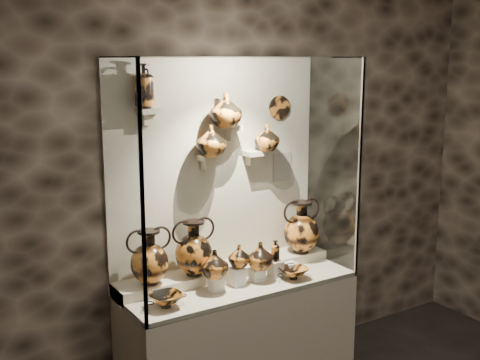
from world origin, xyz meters
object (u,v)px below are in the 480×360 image
at_px(jug_a, 215,264).
at_px(amphora_right, 301,227).
at_px(lekythos_tall, 144,83).
at_px(ovoid_vase_a, 211,141).
at_px(jug_c, 260,256).
at_px(ovoid_vase_c, 267,137).
at_px(amphora_left, 150,257).
at_px(kylix_right, 293,272).
at_px(lekythos_small, 275,249).
at_px(kylix_left, 166,299).
at_px(ovoid_vase_b, 226,110).
at_px(amphora_mid, 194,248).
at_px(jug_b, 239,256).

bearing_deg(jug_a, amphora_right, -5.74).
height_order(lekythos_tall, ovoid_vase_a, lekythos_tall).
bearing_deg(lekythos_tall, jug_c, -16.84).
xyz_separation_m(ovoid_vase_a, ovoid_vase_c, (0.48, 0.01, -0.01)).
relative_size(amphora_left, jug_c, 1.92).
bearing_deg(lekythos_tall, kylix_right, -16.97).
relative_size(lekythos_small, kylix_left, 0.64).
bearing_deg(ovoid_vase_c, ovoid_vase_b, -167.10).
distance_m(amphora_right, jug_a, 0.91).
distance_m(amphora_right, kylix_right, 0.46).
distance_m(lekythos_small, ovoid_vase_a, 0.91).
distance_m(ovoid_vase_b, ovoid_vase_c, 0.43).
bearing_deg(kylix_right, ovoid_vase_b, 154.09).
bearing_deg(amphora_right, amphora_mid, -165.04).
relative_size(kylix_right, ovoid_vase_a, 1.17).
bearing_deg(jug_a, jug_c, -17.83).
distance_m(lekythos_small, lekythos_tall, 1.50).
bearing_deg(kylix_left, jug_a, -14.16).
bearing_deg(amphora_left, jug_a, -17.38).
xyz_separation_m(amphora_left, amphora_right, (1.27, -0.01, 0.02)).
xyz_separation_m(jug_a, ovoid_vase_a, (0.12, 0.25, 0.80)).
xyz_separation_m(jug_c, ovoid_vase_a, (-0.25, 0.25, 0.81)).
bearing_deg(amphora_left, jug_b, -6.23).
bearing_deg(jug_b, amphora_left, 147.32).
distance_m(amphora_right, ovoid_vase_a, 1.05).
distance_m(jug_b, ovoid_vase_a, 0.82).
distance_m(amphora_mid, lekythos_small, 0.60).
relative_size(jug_c, ovoid_vase_b, 0.83).
bearing_deg(lekythos_small, jug_a, 163.69).
xyz_separation_m(jug_a, lekythos_tall, (-0.34, 0.29, 1.20)).
height_order(jug_c, ovoid_vase_c, ovoid_vase_c).
xyz_separation_m(lekythos_small, ovoid_vase_c, (0.09, 0.25, 0.78)).
height_order(amphora_right, kylix_right, amphora_right).
bearing_deg(amphora_mid, ovoid_vase_a, 29.13).
relative_size(amphora_mid, amphora_right, 0.96).
height_order(jug_c, lekythos_tall, lekythos_tall).
bearing_deg(ovoid_vase_a, amphora_left, 168.47).
bearing_deg(jug_c, kylix_right, -1.62).
xyz_separation_m(amphora_right, jug_b, (-0.68, -0.17, -0.07)).
bearing_deg(jug_a, jug_b, -11.22).
bearing_deg(ovoid_vase_b, jug_c, -71.94).
bearing_deg(kylix_right, lekythos_small, 144.92).
distance_m(amphora_left, ovoid_vase_b, 1.13).
distance_m(amphora_right, ovoid_vase_c, 0.77).
bearing_deg(jug_a, ovoid_vase_b, 27.32).
relative_size(amphora_right, jug_a, 2.11).
relative_size(jug_c, kylix_left, 0.73).
relative_size(jug_b, kylix_right, 0.62).
height_order(jug_b, kylix_left, jug_b).
bearing_deg(jug_b, jug_a, 170.83).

